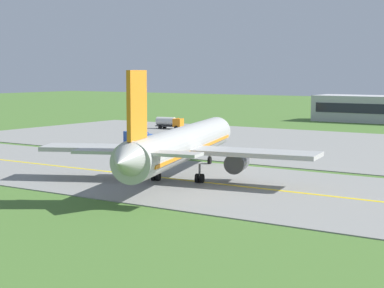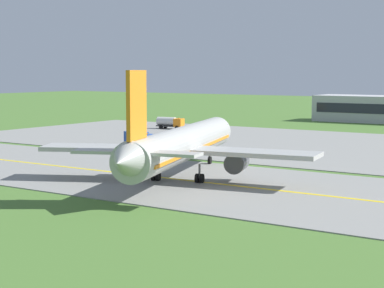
{
  "view_description": "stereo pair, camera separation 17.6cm",
  "coord_description": "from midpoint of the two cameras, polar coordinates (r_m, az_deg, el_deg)",
  "views": [
    {
      "loc": [
        50.42,
        -61.9,
        12.6
      ],
      "look_at": [
        7.45,
        2.66,
        4.0
      ],
      "focal_mm": 61.53,
      "sensor_mm": 36.0,
      "label": 1
    },
    {
      "loc": [
        50.57,
        -61.8,
        12.6
      ],
      "look_at": [
        7.45,
        2.66,
        4.0
      ],
      "focal_mm": 61.53,
      "sensor_mm": 36.0,
      "label": 2
    }
  ],
  "objects": [
    {
      "name": "service_truck_fuel",
      "position": [
        108.95,
        -4.54,
        0.48
      ],
      "size": [
        6.32,
        3.54,
        2.6
      ],
      "color": "#264CA5",
      "rests_on": "ground"
    },
    {
      "name": "apron_pad",
      "position": [
        112.17,
        12.39,
        -0.24
      ],
      "size": [
        140.0,
        52.0,
        0.1
      ],
      "primitive_type": "cube",
      "color": "gray",
      "rests_on": "ground"
    },
    {
      "name": "airplane_lead",
      "position": [
        75.9,
        -0.87,
        -0.08
      ],
      "size": [
        31.76,
        38.67,
        12.7
      ],
      "color": "#ADADA8",
      "rests_on": "ground"
    },
    {
      "name": "ground_plane",
      "position": [
        80.83,
        -5.39,
        -2.67
      ],
      "size": [
        500.0,
        500.0,
        0.0
      ],
      "primitive_type": "plane",
      "color": "#47702D"
    },
    {
      "name": "taxiway_centreline",
      "position": [
        80.82,
        -5.39,
        -2.59
      ],
      "size": [
        220.0,
        0.6,
        0.01
      ],
      "primitive_type": "cube",
      "color": "yellow",
      "rests_on": "taxiway_strip"
    },
    {
      "name": "taxiway_strip",
      "position": [
        80.82,
        -5.39,
        -2.63
      ],
      "size": [
        240.0,
        28.0,
        0.1
      ],
      "primitive_type": "cube",
      "color": "gray",
      "rests_on": "ground"
    },
    {
      "name": "service_truck_baggage",
      "position": [
        143.39,
        -1.86,
        1.9
      ],
      "size": [
        6.24,
        3.03,
        2.65
      ],
      "color": "orange",
      "rests_on": "ground"
    }
  ]
}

